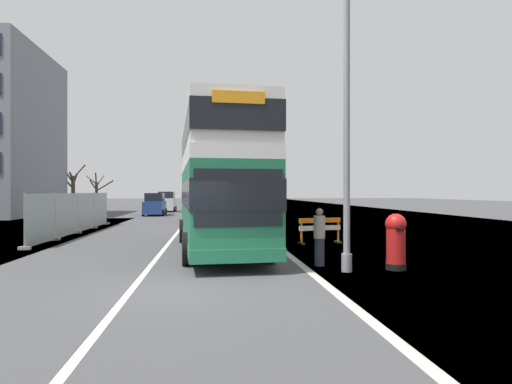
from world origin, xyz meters
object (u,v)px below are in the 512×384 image
(double_decker_bus, at_px, (218,180))
(car_receding_mid, at_px, (155,205))
(pedestrian_at_kerb, at_px, (319,237))
(red_pillar_postbox, at_px, (396,239))
(roadworks_barrier, at_px, (320,227))
(car_oncoming_near, at_px, (204,207))
(car_receding_far, at_px, (167,202))
(lamppost_foreground, at_px, (347,116))

(double_decker_bus, bearing_deg, car_receding_mid, 101.92)
(pedestrian_at_kerb, bearing_deg, car_receding_mid, 105.75)
(red_pillar_postbox, bearing_deg, car_receding_mid, 108.75)
(red_pillar_postbox, relative_size, roadworks_barrier, 0.82)
(car_oncoming_near, bearing_deg, car_receding_far, 106.06)
(red_pillar_postbox, relative_size, pedestrian_at_kerb, 0.92)
(double_decker_bus, distance_m, roadworks_barrier, 5.08)
(car_oncoming_near, relative_size, car_receding_mid, 1.03)
(lamppost_foreground, relative_size, pedestrian_at_kerb, 5.27)
(red_pillar_postbox, bearing_deg, car_receding_far, 104.58)
(roadworks_barrier, xyz_separation_m, car_receding_far, (-9.46, 32.08, 0.35))
(lamppost_foreground, relative_size, car_receding_far, 2.12)
(double_decker_bus, xyz_separation_m, car_receding_far, (-5.12, 33.84, -1.63))
(roadworks_barrier, height_order, car_receding_far, car_receding_far)
(double_decker_bus, relative_size, car_receding_far, 2.57)
(lamppost_foreground, height_order, car_receding_mid, lamppost_foreground)
(lamppost_foreground, height_order, roadworks_barrier, lamppost_foreground)
(roadworks_barrier, relative_size, car_receding_mid, 0.44)
(roadworks_barrier, height_order, car_oncoming_near, car_oncoming_near)
(double_decker_bus, relative_size, roadworks_barrier, 5.68)
(double_decker_bus, distance_m, lamppost_foreground, 6.23)
(lamppost_foreground, height_order, pedestrian_at_kerb, lamppost_foreground)
(pedestrian_at_kerb, bearing_deg, roadworks_barrier, 75.95)
(roadworks_barrier, relative_size, pedestrian_at_kerb, 1.13)
(red_pillar_postbox, bearing_deg, roadworks_barrier, 95.11)
(roadworks_barrier, height_order, car_receding_mid, car_receding_mid)
(pedestrian_at_kerb, bearing_deg, double_decker_bus, 126.95)
(red_pillar_postbox, relative_size, car_receding_far, 0.37)
(lamppost_foreground, xyz_separation_m, car_oncoming_near, (-4.20, 23.64, -3.26))
(pedestrian_at_kerb, bearing_deg, car_oncoming_near, 99.27)
(double_decker_bus, height_order, pedestrian_at_kerb, double_decker_bus)
(lamppost_foreground, relative_size, car_oncoming_near, 2.02)
(roadworks_barrier, xyz_separation_m, car_oncoming_near, (-5.10, 16.95, 0.34))
(car_oncoming_near, distance_m, pedestrian_at_kerb, 22.90)
(car_oncoming_near, xyz_separation_m, pedestrian_at_kerb, (3.69, -22.60, -0.17))
(double_decker_bus, xyz_separation_m, roadworks_barrier, (4.34, 1.76, -1.97))
(double_decker_bus, height_order, car_receding_far, double_decker_bus)
(double_decker_bus, bearing_deg, car_receding_far, 98.60)
(car_receding_far, bearing_deg, car_receding_mid, -92.32)
(red_pillar_postbox, bearing_deg, car_oncoming_near, 103.62)
(double_decker_bus, relative_size, car_oncoming_near, 2.46)
(car_receding_far, bearing_deg, lamppost_foreground, -77.56)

